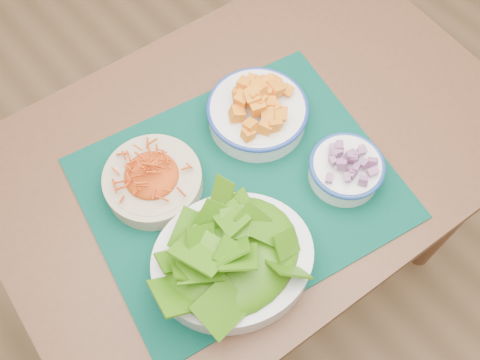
# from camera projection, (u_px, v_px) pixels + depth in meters

# --- Properties ---
(table) EXTENTS (1.11, 0.79, 0.75)m
(table) POSITION_uv_depth(u_px,v_px,m) (254.00, 174.00, 1.17)
(table) COLOR brown
(table) RESTS_ON ground
(placemat) EXTENTS (0.63, 0.55, 0.00)m
(placemat) POSITION_uv_depth(u_px,v_px,m) (240.00, 188.00, 1.02)
(placemat) COLOR #012C22
(placemat) RESTS_ON table
(carrot_bowl) EXTENTS (0.19, 0.19, 0.07)m
(carrot_bowl) POSITION_uv_depth(u_px,v_px,m) (152.00, 178.00, 0.99)
(carrot_bowl) COLOR beige
(carrot_bowl) RESTS_ON placemat
(squash_bowl) EXTENTS (0.25, 0.25, 0.10)m
(squash_bowl) POSITION_uv_depth(u_px,v_px,m) (258.00, 108.00, 1.05)
(squash_bowl) COLOR white
(squash_bowl) RESTS_ON placemat
(lettuce_bowl) EXTENTS (0.35, 0.33, 0.12)m
(lettuce_bowl) POSITION_uv_depth(u_px,v_px,m) (233.00, 257.00, 0.90)
(lettuce_bowl) COLOR white
(lettuce_bowl) RESTS_ON placemat
(onion_bowl) EXTENTS (0.14, 0.14, 0.07)m
(onion_bowl) POSITION_uv_depth(u_px,v_px,m) (346.00, 167.00, 1.00)
(onion_bowl) COLOR white
(onion_bowl) RESTS_ON placemat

